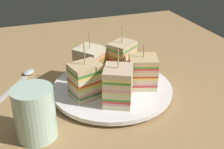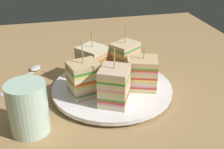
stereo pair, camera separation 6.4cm
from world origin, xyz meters
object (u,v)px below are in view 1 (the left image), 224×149
Objects in this scene: sandwich_wedge_1 at (118,86)px; chip_pile at (107,86)px; sandwich_wedge_0 at (86,80)px; sandwich_wedge_4 at (91,63)px; plate at (112,89)px; sandwich_wedge_3 at (122,58)px; spoon at (24,77)px; sandwich_wedge_2 at (142,72)px; drinking_glass at (35,116)px.

chip_pile is at bearing 29.82° from sandwich_wedge_1.
sandwich_wedge_0 is 7.16cm from sandwich_wedge_1.
sandwich_wedge_4 is 7.57cm from chip_pile.
sandwich_wedge_3 reaches higher than plate.
sandwich_wedge_0 is at bearing -61.56° from sandwich_wedge_4.
spoon is (-7.95, -15.08, -4.93)cm from sandwich_wedge_4.
plate is 22.96cm from spoon.
sandwich_wedge_0 reaches higher than spoon.
plate is 2.27cm from chip_pile.
chip_pile is at bearing -58.98° from plate.
sandwich_wedge_2 is at bearing -14.99° from sandwich_wedge_0.
sandwich_wedge_3 is 1.24× the size of drinking_glass.
sandwich_wedge_0 is 0.87× the size of spoon.
plate is 1.92× the size of spoon.
sandwich_wedge_0 is 1.04× the size of sandwich_wedge_1.
sandwich_wedge_1 is 1.15× the size of sandwich_wedge_2.
sandwich_wedge_1 reaches higher than sandwich_wedge_4.
sandwich_wedge_1 is at bearing -56.08° from sandwich_wedge_0.
plate is at bearing -10.65° from sandwich_wedge_4.
sandwich_wedge_1 is at bearing -106.61° from spoon.
sandwich_wedge_0 reaches higher than plate.
sandwich_wedge_1 is 17.02cm from drinking_glass.
plate is 7.92cm from sandwich_wedge_2.
sandwich_wedge_1 reaches higher than drinking_glass.
plate is at bearing -93.71° from spoon.
sandwich_wedge_0 reaches higher than chip_pile.
sandwich_wedge_3 is (-7.20, -2.11, 0.49)cm from sandwich_wedge_2.
sandwich_wedge_0 is at bearing 124.65° from drinking_glass.
plate is 8.15cm from sandwich_wedge_1.
spoon is at bearing -55.18° from sandwich_wedge_3.
chip_pile is (6.05, -5.76, -3.11)cm from sandwich_wedge_3.
sandwich_wedge_1 is at bearing 100.48° from drinking_glass.
plate is at bearing 16.05° from sandwich_wedge_3.
plate is at bearing 1.13° from sandwich_wedge_2.
sandwich_wedge_2 is at bearing 72.70° from plate.
sandwich_wedge_0 is 1.66× the size of chip_pile.
sandwich_wedge_0 is 8.52cm from sandwich_wedge_4.
sandwich_wedge_1 is at bearing 50.05° from sandwich_wedge_2.
sandwich_wedge_1 is 1.60× the size of chip_pile.
sandwich_wedge_3 is 0.87× the size of spoon.
plate is at bearing 17.18° from sandwich_wedge_1.
drinking_glass is (8.88, -16.37, 1.73)cm from chip_pile.
sandwich_wedge_2 reaches higher than drinking_glass.
sandwich_wedge_2 is (-4.65, 7.56, -0.40)cm from sandwich_wedge_1.
sandwich_wedge_1 is at bearing -9.50° from plate.
sandwich_wedge_1 is 0.97× the size of sandwich_wedge_3.
spoon is at bearing -156.67° from sandwich_wedge_4.
sandwich_wedge_0 reaches higher than drinking_glass.
sandwich_wedge_1 is at bearing 3.14° from chip_pile.
drinking_glass is at bearing -61.51° from chip_pile.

